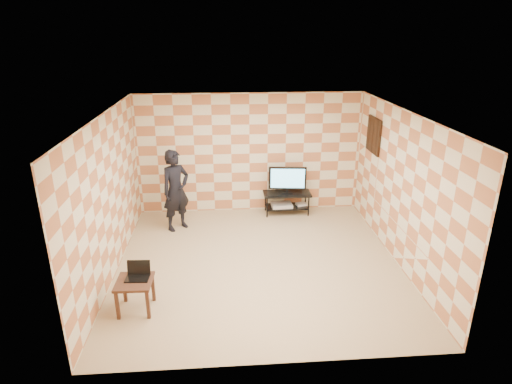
% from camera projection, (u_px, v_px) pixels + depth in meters
% --- Properties ---
extents(floor, '(5.00, 5.00, 0.00)m').
position_uv_depth(floor, '(259.00, 263.00, 7.73)').
color(floor, tan).
rests_on(floor, ground).
extents(wall_back, '(5.00, 0.02, 2.70)m').
position_uv_depth(wall_back, '(249.00, 154.00, 9.58)').
color(wall_back, beige).
rests_on(wall_back, ground).
extents(wall_front, '(5.00, 0.02, 2.70)m').
position_uv_depth(wall_front, '(277.00, 271.00, 4.92)').
color(wall_front, beige).
rests_on(wall_front, ground).
extents(wall_left, '(0.02, 5.00, 2.70)m').
position_uv_depth(wall_left, '(108.00, 198.00, 7.07)').
color(wall_left, beige).
rests_on(wall_left, ground).
extents(wall_right, '(0.02, 5.00, 2.70)m').
position_uv_depth(wall_right, '(402.00, 190.00, 7.43)').
color(wall_right, beige).
rests_on(wall_right, ground).
extents(ceiling, '(5.00, 5.00, 0.02)m').
position_uv_depth(ceiling, '(259.00, 114.00, 6.77)').
color(ceiling, white).
rests_on(ceiling, wall_back).
extents(wall_art, '(0.04, 0.72, 0.72)m').
position_uv_depth(wall_art, '(374.00, 135.00, 8.66)').
color(wall_art, black).
rests_on(wall_art, wall_right).
extents(tv_stand, '(1.07, 0.48, 0.50)m').
position_uv_depth(tv_stand, '(287.00, 198.00, 9.71)').
color(tv_stand, black).
rests_on(tv_stand, floor).
extents(tv, '(0.84, 0.19, 0.61)m').
position_uv_depth(tv, '(287.00, 179.00, 9.54)').
color(tv, black).
rests_on(tv, tv_stand).
extents(dvd_player, '(0.48, 0.36, 0.08)m').
position_uv_depth(dvd_player, '(282.00, 205.00, 9.74)').
color(dvd_player, '#B6B6B8').
rests_on(dvd_player, tv_stand).
extents(game_console, '(0.26, 0.21, 0.05)m').
position_uv_depth(game_console, '(301.00, 204.00, 9.82)').
color(game_console, silver).
rests_on(game_console, tv_stand).
extents(side_table, '(0.54, 0.54, 0.50)m').
position_uv_depth(side_table, '(135.00, 286.00, 6.31)').
color(side_table, '#372418').
rests_on(side_table, floor).
extents(laptop, '(0.36, 0.29, 0.23)m').
position_uv_depth(laptop, '(138.00, 274.00, 6.36)').
color(laptop, black).
rests_on(laptop, side_table).
extents(person, '(0.74, 0.71, 1.71)m').
position_uv_depth(person, '(176.00, 190.00, 8.80)').
color(person, black).
rests_on(person, floor).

